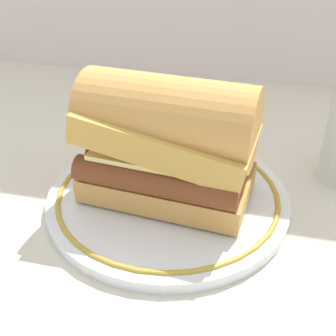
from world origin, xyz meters
The scene contains 3 objects.
ground_plane centered at (0.00, 0.00, 0.00)m, with size 1.50×1.50×0.00m, color beige.
plate centered at (-0.01, -0.01, 0.01)m, with size 0.26×0.26×0.01m.
sausage_sandwich centered at (-0.01, -0.01, 0.08)m, with size 0.18×0.13×0.13m.
Camera 1 is at (0.08, -0.38, 0.29)m, focal length 46.51 mm.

